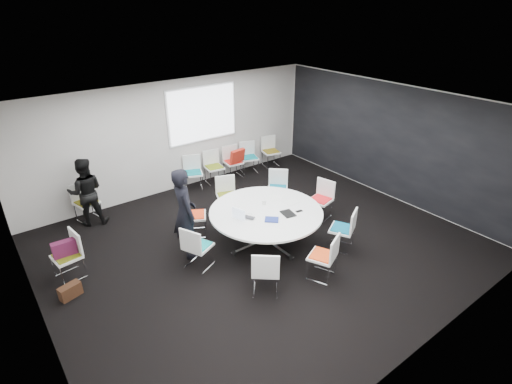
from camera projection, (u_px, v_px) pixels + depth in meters
room_shell at (264, 182)px, 7.60m from camera, size 8.08×7.08×2.88m
conference_table at (266, 219)px, 8.05m from camera, size 2.27×2.27×0.73m
projection_screen at (203, 114)px, 10.25m from camera, size 1.90×0.03×1.35m
chair_ring_a at (320, 206)px, 9.09m from camera, size 0.54×0.55×0.88m
chair_ring_b at (277, 195)px, 9.60m from camera, size 0.64×0.64×0.88m
chair_ring_c at (227, 203)px, 9.26m from camera, size 0.59×0.58×0.88m
chair_ring_d at (195, 223)px, 8.45m from camera, size 0.62×0.62×0.88m
chair_ring_e at (198, 254)px, 7.42m from camera, size 0.60×0.60×0.88m
chair_ring_f at (266, 278)px, 6.78m from camera, size 0.64×0.64×0.88m
chair_ring_g at (322, 264)px, 7.14m from camera, size 0.61×0.60×0.88m
chair_ring_h at (342, 236)px, 7.96m from camera, size 0.62×0.61×0.88m
chair_back_a at (194, 179)px, 10.44m from camera, size 0.59×0.59×0.88m
chair_back_b at (214, 173)px, 10.79m from camera, size 0.52×0.51×0.88m
chair_back_c at (233, 168)px, 11.12m from camera, size 0.51×0.50×0.88m
chair_back_d at (249, 163)px, 11.42m from camera, size 0.57×0.57×0.88m
chair_back_e at (271, 157)px, 11.85m from camera, size 0.55×0.54×0.88m
chair_spare_left at (69, 264)px, 7.14m from camera, size 0.51×0.52×0.88m
chair_person_back at (88, 209)px, 8.97m from camera, size 0.56×0.55×0.88m
person_main at (185, 213)px, 7.52m from camera, size 0.52×0.72×1.81m
person_back at (86, 192)px, 8.64m from camera, size 0.89×0.79×1.54m
laptop at (248, 216)px, 7.75m from camera, size 0.32×0.36×0.02m
laptop_lid at (239, 214)px, 7.59m from camera, size 0.10×0.29×0.22m
notebook_black at (288, 214)px, 7.85m from camera, size 0.28×0.34×0.02m
tablet_folio at (272, 220)px, 7.63m from camera, size 0.33×0.32×0.03m
papers_right at (277, 198)px, 8.46m from camera, size 0.36×0.36×0.00m
papers_front at (292, 202)px, 8.30m from camera, size 0.33×0.25×0.00m
cup at (264, 202)px, 8.21m from camera, size 0.08×0.08×0.09m
phone at (299, 211)px, 7.95m from camera, size 0.15×0.09×0.01m
maroon_bag at (64, 248)px, 6.98m from camera, size 0.40×0.15×0.28m
brown_bag at (70, 291)px, 6.73m from camera, size 0.39×0.25×0.24m
red_jacket at (237, 156)px, 10.77m from camera, size 0.46×0.21×0.36m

